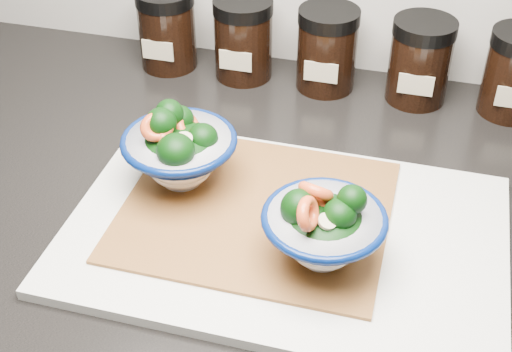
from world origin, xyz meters
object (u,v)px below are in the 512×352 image
(cutting_board, at_px, (285,234))
(spice_jar_c, at_px, (327,49))
(bowl_right, at_px, (323,229))
(spice_jar_d, at_px, (420,61))
(bowl_left, at_px, (179,150))
(spice_jar_a, at_px, (167,29))
(spice_jar_b, at_px, (243,39))

(cutting_board, xyz_separation_m, spice_jar_c, (-0.02, 0.32, 0.05))
(bowl_right, height_order, spice_jar_c, spice_jar_c)
(spice_jar_d, bearing_deg, bowl_left, -131.05)
(bowl_right, distance_m, spice_jar_c, 0.36)
(bowl_right, distance_m, spice_jar_a, 0.46)
(bowl_right, bearing_deg, spice_jar_c, 100.11)
(bowl_left, xyz_separation_m, spice_jar_c, (0.11, 0.27, -0.00))
(bowl_right, xyz_separation_m, spice_jar_c, (-0.06, 0.35, 0.00))
(spice_jar_b, relative_size, spice_jar_d, 1.00)
(bowl_right, distance_m, spice_jar_d, 0.36)
(spice_jar_a, bearing_deg, bowl_left, -66.60)
(bowl_left, distance_m, spice_jar_a, 0.29)
(spice_jar_c, height_order, spice_jar_d, same)
(spice_jar_a, xyz_separation_m, spice_jar_b, (0.11, 0.00, 0.00))
(bowl_left, distance_m, spice_jar_d, 0.36)
(spice_jar_c, xyz_separation_m, spice_jar_d, (0.12, 0.00, 0.00))
(spice_jar_b, bearing_deg, spice_jar_d, 0.00)
(spice_jar_a, bearing_deg, spice_jar_b, 0.00)
(cutting_board, distance_m, spice_jar_b, 0.35)
(cutting_board, xyz_separation_m, spice_jar_a, (-0.25, 0.32, 0.05))
(bowl_left, relative_size, spice_jar_c, 1.12)
(cutting_board, xyz_separation_m, spice_jar_b, (-0.13, 0.32, 0.05))
(spice_jar_c, bearing_deg, spice_jar_b, 180.00)
(cutting_board, bearing_deg, bowl_right, -37.59)
(cutting_board, relative_size, spice_jar_d, 3.98)
(spice_jar_b, distance_m, spice_jar_d, 0.24)
(bowl_right, bearing_deg, cutting_board, 142.41)
(cutting_board, height_order, spice_jar_b, spice_jar_b)
(bowl_right, height_order, spice_jar_d, spice_jar_d)
(bowl_left, distance_m, spice_jar_c, 0.29)
(bowl_left, height_order, spice_jar_b, same)
(spice_jar_d, bearing_deg, spice_jar_c, 180.00)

